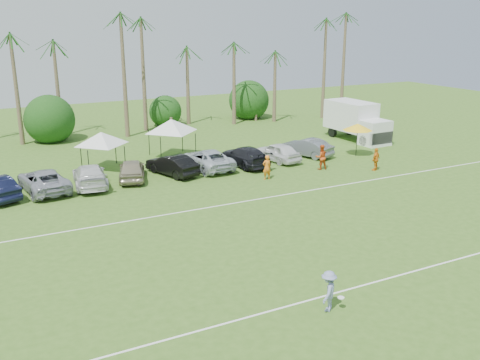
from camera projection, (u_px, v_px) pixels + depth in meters
name	position (u px, v px, depth m)	size (l,w,h in m)	color
ground	(369.00, 316.00, 20.39)	(120.00, 120.00, 0.00)	#3B611D
field_lines	(265.00, 241.00, 27.20)	(80.00, 12.10, 0.01)	white
palm_tree_3	(15.00, 29.00, 46.35)	(2.40, 2.40, 11.90)	brown
palm_tree_4	(65.00, 58.00, 48.85)	(2.40, 2.40, 8.90)	brown
palm_tree_5	(108.00, 47.00, 50.35)	(2.40, 2.40, 9.90)	brown
palm_tree_6	(149.00, 37.00, 51.85)	(2.40, 2.40, 10.90)	brown
palm_tree_7	(187.00, 28.00, 53.36)	(2.40, 2.40, 11.90)	brown
palm_tree_8	(232.00, 53.00, 56.29)	(2.40, 2.40, 8.90)	brown
palm_tree_9	(273.00, 43.00, 58.23)	(2.40, 2.40, 9.90)	brown
palm_tree_10	(311.00, 35.00, 60.17)	(2.40, 2.40, 10.90)	brown
palm_tree_11	(340.00, 27.00, 61.68)	(2.40, 2.40, 11.90)	brown
bush_tree_1	(47.00, 119.00, 50.46)	(4.00, 4.00, 4.00)	brown
bush_tree_2	(168.00, 110.00, 55.71)	(4.00, 4.00, 4.00)	brown
bush_tree_3	(252.00, 103.00, 60.09)	(4.00, 4.00, 4.00)	brown
sideline_player_a	(267.00, 167.00, 37.56)	(0.64, 0.42, 1.75)	orange
sideline_player_b	(321.00, 157.00, 40.09)	(0.92, 0.71, 1.88)	#CB4A16
sideline_player_c	(376.00, 159.00, 39.79)	(1.01, 0.42, 1.72)	orange
box_truck	(357.00, 120.00, 49.71)	(2.85, 6.89, 3.50)	white
canopy_tent_left	(101.00, 132.00, 39.49)	(4.13, 4.13, 3.34)	black
canopy_tent_right	(171.00, 119.00, 43.07)	(4.53, 4.53, 3.67)	black
market_umbrella	(358.00, 127.00, 43.64)	(2.43, 2.43, 2.71)	black
frisbee_player	(329.00, 291.00, 20.54)	(1.21, 1.15, 1.65)	#7F89B4
parked_car_2	(44.00, 181.00, 34.93)	(2.47, 5.35, 1.49)	#999BA7
parked_car_3	(90.00, 175.00, 36.06)	(2.08, 5.13, 1.49)	silver
parked_car_4	(132.00, 169.00, 37.50)	(1.76, 4.37, 1.49)	gray
parked_car_5	(172.00, 165.00, 38.69)	(1.57, 4.52, 1.49)	black
parked_car_6	(208.00, 159.00, 40.27)	(2.47, 5.35, 1.49)	#B4BCC4
parked_car_7	(245.00, 156.00, 41.19)	(2.08, 5.13, 1.49)	black
parked_car_8	(278.00, 152.00, 42.49)	(1.76, 4.37, 1.49)	white
parked_car_9	(306.00, 147.00, 44.03)	(1.57, 4.52, 1.49)	slate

